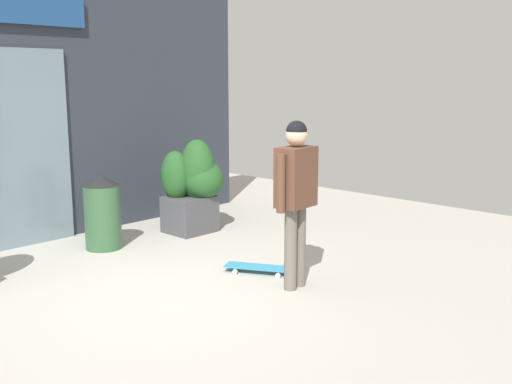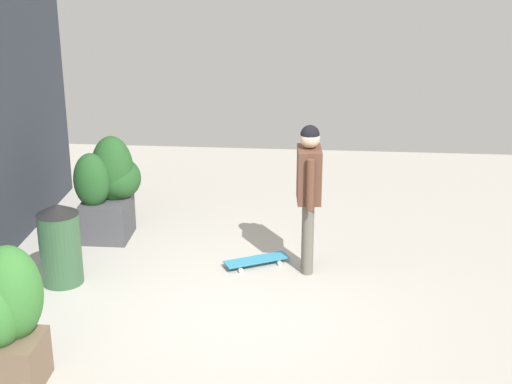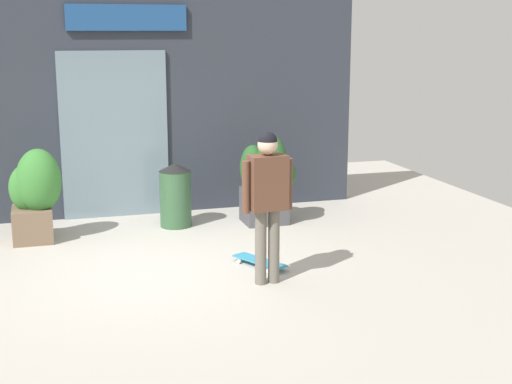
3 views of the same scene
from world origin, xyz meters
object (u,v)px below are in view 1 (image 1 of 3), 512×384
Objects in this scene: skateboard at (259,267)px; planter_box_right at (193,185)px; trash_bin at (103,212)px; skateboarder at (296,187)px.

skateboard is 0.59× the size of planter_box_right.
trash_bin is at bearing 171.38° from planter_box_right.
planter_box_right is at bearing -48.15° from skateboard.
trash_bin reaches higher than skateboard.
skateboard is at bearing -13.16° from skateboarder.
skateboarder is at bearing 143.38° from skateboard.
skateboarder is 2.23× the size of skateboard.
skateboard is at bearing -110.25° from planter_box_right.
trash_bin is at bearing -11.20° from skateboard.
skateboarder reaches higher than skateboard.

